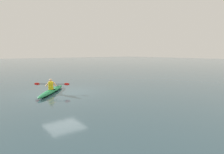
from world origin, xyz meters
TOP-DOWN VIEW (x-y plane):
  - ground_plane at (0.00, 0.00)m, footprint 160.00×160.00m
  - kayak at (0.71, -0.33)m, footprint 3.20×3.62m
  - kayaker at (0.75, -0.29)m, footprint 1.92×1.64m

SIDE VIEW (x-z plane):
  - ground_plane at x=0.00m, z-range 0.00..0.00m
  - kayak at x=0.71m, z-range 0.00..0.27m
  - kayaker at x=0.75m, z-range 0.21..0.94m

